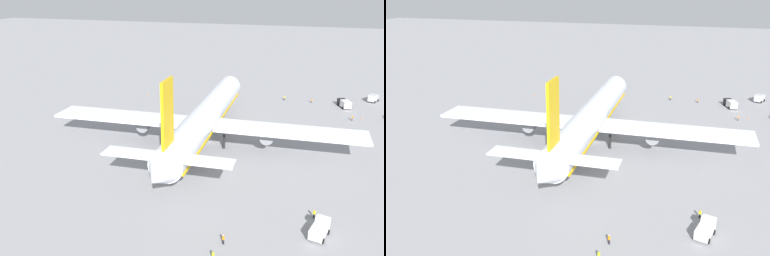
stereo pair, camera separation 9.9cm
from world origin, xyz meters
The scene contains 14 objects.
ground_plane centered at (0.00, 0.00, 0.00)m, with size 600.00×600.00×0.00m, color gray.
airliner centered at (-1.27, -0.04, 7.01)m, with size 78.17×79.52×23.59m.
service_truck_1 centered at (-36.59, -29.43, 1.39)m, with size 5.26×3.57×2.83m.
service_truck_3 centered at (53.76, -46.05, 1.50)m, with size 5.10×4.05×2.72m.
service_truck_4 centered at (43.62, -36.11, 1.46)m, with size 6.98×4.49×2.58m.
ground_worker_0 centered at (-43.32, -14.56, 0.88)m, with size 0.49×0.49×1.73m.
ground_worker_1 centered at (46.28, -25.59, 0.85)m, with size 0.56×0.56×1.68m.
ground_worker_2 centered at (-30.88, -28.45, 0.86)m, with size 0.56×0.56×1.69m.
ground_worker_3 centered at (-47.98, -14.01, 0.84)m, with size 0.44×0.44×1.65m.
ground_worker_4 centered at (47.04, -16.17, 0.84)m, with size 0.57×0.57×1.66m.
ground_worker_5 centered at (29.67, -37.96, 0.85)m, with size 0.41×0.41×1.67m.
traffic_cone_0 centered at (14.40, 44.75, 0.28)m, with size 0.36×0.36×0.55m, color orange.
traffic_cone_1 centered at (39.31, 32.73, 0.28)m, with size 0.36×0.36×0.55m, color orange.
traffic_cone_2 centered at (32.73, -41.03, 0.28)m, with size 0.36×0.36×0.55m, color orange.
Camera 2 is at (-100.78, -26.69, 40.74)m, focal length 39.60 mm.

